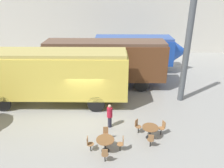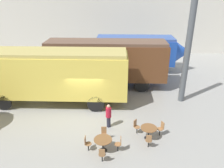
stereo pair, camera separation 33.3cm
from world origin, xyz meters
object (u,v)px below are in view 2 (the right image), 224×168
Objects in this scene: cafe_table_near at (149,130)px; cafe_table_mid at (103,141)px; streamlined_locomotive at (141,50)px; passenger_coach_vintage at (51,73)px; cafe_chair_0 at (161,128)px; passenger_coach_wooden at (106,60)px; visitor_person at (109,115)px.

cafe_table_mid is (-2.51, -1.15, 0.02)m from cafe_table_near.
streamlined_locomotive is 10.31m from passenger_coach_vintage.
streamlined_locomotive is 11.38m from cafe_chair_0.
passenger_coach_wooden is at bearing 41.21° from passenger_coach_vintage.
cafe_table_near is at bearing 0.00° from cafe_chair_0.
cafe_table_mid is at bearing -52.32° from passenger_coach_vintage.
visitor_person is (-2.33, 1.08, 0.25)m from cafe_table_near.
cafe_chair_0 is (0.25, -11.26, -1.62)m from streamlined_locomotive.
cafe_chair_0 is 0.56× the size of visitor_person.
passenger_coach_vintage is 11.69× the size of cafe_table_near.
passenger_coach_wooden is 10.85× the size of cafe_table_near.
cafe_table_mid is at bearing -155.39° from cafe_table_near.
cafe_table_mid is at bearing 0.64° from cafe_chair_0.
passenger_coach_wooden is (-3.34, -4.22, 0.25)m from streamlined_locomotive.
cafe_chair_0 is at bearing -62.94° from passenger_coach_wooden.
streamlined_locomotive is at bearing 87.48° from cafe_table_near.
cafe_table_near is (6.57, -4.11, -1.79)m from passenger_coach_vintage.
passenger_coach_wooden is 11.57× the size of cafe_chair_0.
passenger_coach_wooden is 6.51m from visitor_person.
visitor_person is at bearing 155.15° from cafe_table_near.
streamlined_locomotive is 0.88× the size of passenger_coach_vintage.
cafe_chair_0 is (3.60, -7.04, -1.87)m from passenger_coach_wooden.
streamlined_locomotive is 0.95× the size of passenger_coach_wooden.
passenger_coach_wooden is at bearing 111.00° from cafe_table_near.
passenger_coach_vintage reaches higher than streamlined_locomotive.
passenger_coach_vintage is 12.47× the size of cafe_chair_0.
streamlined_locomotive is at bearing 51.59° from passenger_coach_wooden.
cafe_table_near is 0.98× the size of cafe_table_mid.
cafe_chair_0 is at bearing 24.42° from cafe_table_mid.
passenger_coach_vintage reaches higher than cafe_table_mid.
cafe_table_mid is at bearing -87.81° from passenger_coach_wooden.
cafe_table_mid is (-3.02, -12.75, -1.53)m from streamlined_locomotive.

